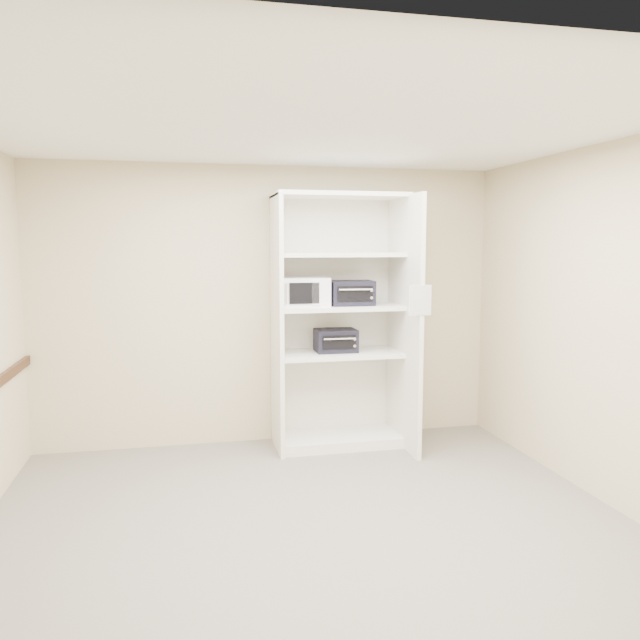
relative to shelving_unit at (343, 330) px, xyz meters
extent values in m
cube|color=#665F56|center=(-0.67, -1.70, -1.13)|extent=(4.50, 4.00, 0.01)
cube|color=white|center=(-0.67, -1.70, 1.57)|extent=(4.50, 4.00, 0.01)
cube|color=#C8B392|center=(-0.67, 0.30, 0.22)|extent=(4.50, 0.02, 2.70)
cube|color=#C8B392|center=(-0.67, -3.70, 0.22)|extent=(4.50, 0.02, 2.70)
cube|color=#C8B392|center=(1.58, -1.70, 0.22)|extent=(0.02, 4.00, 2.70)
cube|color=white|center=(-0.65, -0.02, 0.07)|extent=(0.04, 0.60, 2.40)
cube|color=white|center=(0.55, -0.17, 0.07)|extent=(0.04, 0.90, 2.40)
cube|color=white|center=(-0.05, 0.28, 0.07)|extent=(1.24, 0.02, 2.40)
cube|color=white|center=(-0.05, 0.00, -1.08)|extent=(1.16, 0.56, 0.10)
cube|color=white|center=(-0.05, 0.00, -0.23)|extent=(1.16, 0.56, 0.04)
cube|color=white|center=(-0.05, 0.00, 0.22)|extent=(1.16, 0.56, 0.04)
cube|color=white|center=(-0.05, 0.00, 0.72)|extent=(1.16, 0.56, 0.04)
cube|color=white|center=(-0.05, 0.00, 1.27)|extent=(1.24, 0.60, 0.04)
cube|color=white|center=(-0.39, -0.02, 0.37)|extent=(0.46, 0.35, 0.27)
cube|color=black|center=(0.07, -0.03, 0.36)|extent=(0.42, 0.32, 0.23)
cube|color=black|center=(-0.07, 0.01, -0.10)|extent=(0.40, 0.30, 0.22)
cube|color=white|center=(0.53, -0.63, 0.33)|extent=(0.21, 0.02, 0.26)
camera|label=1|loc=(-1.50, -5.75, 0.81)|focal=35.00mm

